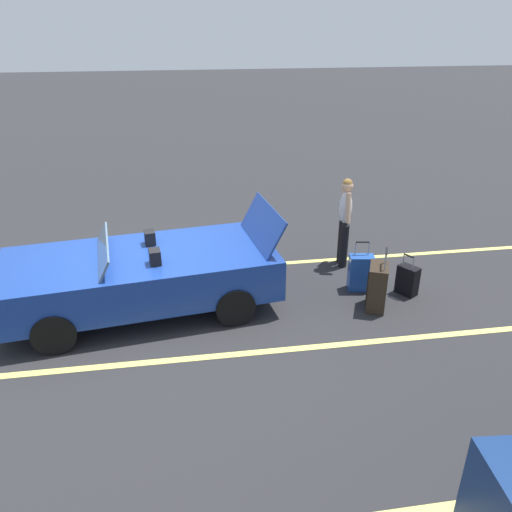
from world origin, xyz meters
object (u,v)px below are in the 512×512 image
suitcase_medium_bright (361,273)px  traveler_person (345,217)px  convertible_car (128,277)px  suitcase_large_black (377,287)px  suitcase_small_carryon (408,280)px

suitcase_medium_bright → traveler_person: 1.17m
convertible_car → suitcase_medium_bright: 3.79m
suitcase_large_black → traveler_person: size_ratio=0.61×
convertible_car → traveler_person: bearing=-171.2°
suitcase_medium_bright → suitcase_small_carryon: 0.77m
convertible_car → suitcase_medium_bright: size_ratio=5.09×
suitcase_large_black → traveler_person: 1.71m
suitcase_medium_bright → traveler_person: traveler_person is taller
convertible_car → suitcase_small_carryon: size_ratio=6.00×
traveler_person → convertible_car: bearing=23.5°
traveler_person → suitcase_large_black: bearing=98.9°
convertible_car → traveler_person: 3.95m
suitcase_medium_bright → traveler_person: (0.00, -0.99, 0.62)m
suitcase_medium_bright → suitcase_small_carryon: suitcase_medium_bright is taller
suitcase_medium_bright → suitcase_small_carryon: size_ratio=1.18×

